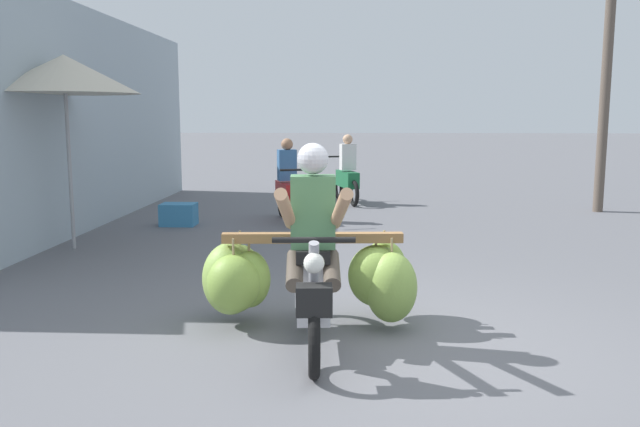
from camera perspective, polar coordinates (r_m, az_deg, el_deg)
ground_plane at (r=5.12m, az=7.39°, el=-11.90°), size 120.00×120.00×0.00m
motorbike_main_loaded at (r=5.42m, az=-1.36°, el=-5.25°), size 1.86×1.88×1.58m
motorbike_distant_ahead_left at (r=13.24m, az=2.38°, el=3.32°), size 0.67×1.57×1.40m
motorbike_distant_ahead_right at (r=11.01m, az=-2.84°, el=2.24°), size 0.69×1.56×1.40m
shopfront_building at (r=12.11m, az=-25.48°, el=7.43°), size 3.26×9.74×3.42m
market_umbrella_near_shop at (r=9.28m, az=-21.42°, el=11.24°), size 1.93×1.93×2.56m
produce_crate at (r=10.88m, az=-12.24°, el=-0.08°), size 0.56×0.40×0.36m
utility_pole at (r=13.19m, az=23.88°, el=13.73°), size 0.18×0.18×6.26m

